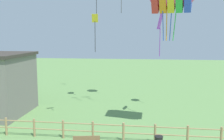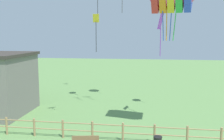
# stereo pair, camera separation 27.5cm
# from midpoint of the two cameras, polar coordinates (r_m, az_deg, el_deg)

# --- Properties ---
(wooden_fence) EXTENTS (17.43, 0.14, 1.18)m
(wooden_fence) POSITION_cam_midpoint_polar(r_m,az_deg,el_deg) (15.90, -0.52, -13.57)
(wooden_fence) COLOR #9E7F56
(wooden_fence) RESTS_ON ground_plane
(kite_purple_streamer) EXTENTS (0.56, 1.05, 3.37)m
(kite_purple_streamer) POSITION_cam_midpoint_polar(r_m,az_deg,el_deg) (18.97, 11.53, 10.39)
(kite_purple_streamer) COLOR purple
(kite_yellow_diamond) EXTENTS (0.56, 0.30, 3.32)m
(kite_yellow_diamond) POSITION_cam_midpoint_polar(r_m,az_deg,el_deg) (22.31, -3.31, 9.84)
(kite_yellow_diamond) COLOR yellow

